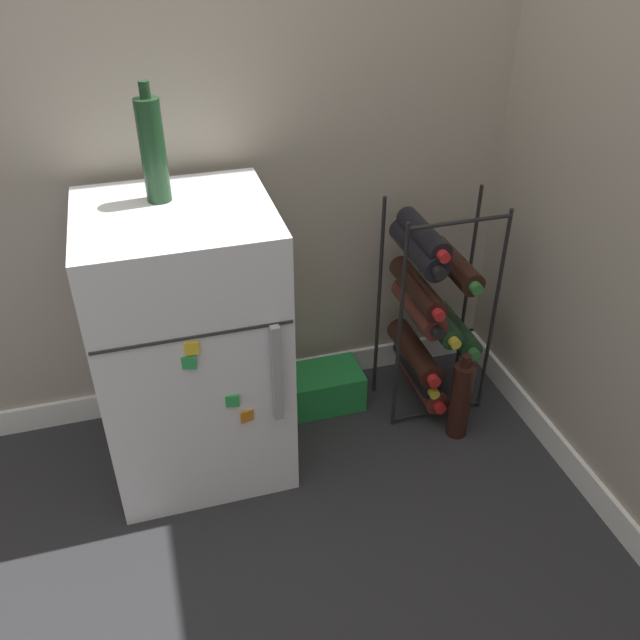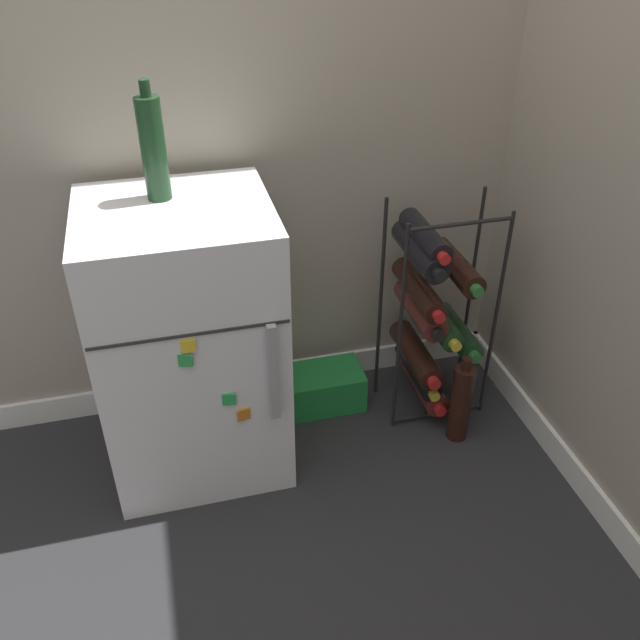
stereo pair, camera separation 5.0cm
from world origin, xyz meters
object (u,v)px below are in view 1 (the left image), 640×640
Objects in this scene: soda_box at (319,388)px; wine_rack at (427,313)px; mini_fridge at (190,345)px; loose_bottle_floor at (461,400)px; fridge_top_bottle at (153,150)px.

wine_rack is at bearing -13.73° from soda_box.
mini_fridge reaches higher than loose_bottle_floor.
wine_rack is 2.58× the size of soda_box.
mini_fridge is 0.86m from loose_bottle_floor.
soda_box is 1.00m from fridge_top_bottle.
loose_bottle_floor is at bearing -34.29° from soda_box.
wine_rack reaches higher than soda_box.
wine_rack is 0.98m from fridge_top_bottle.
fridge_top_bottle reaches higher than wine_rack.
mini_fridge is at bearing -71.58° from fridge_top_bottle.
mini_fridge reaches higher than soda_box.
mini_fridge is 2.78× the size of fridge_top_bottle.
soda_box is 0.91× the size of loose_bottle_floor.
mini_fridge is 1.13× the size of wine_rack.
wine_rack is at bearing 106.61° from loose_bottle_floor.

